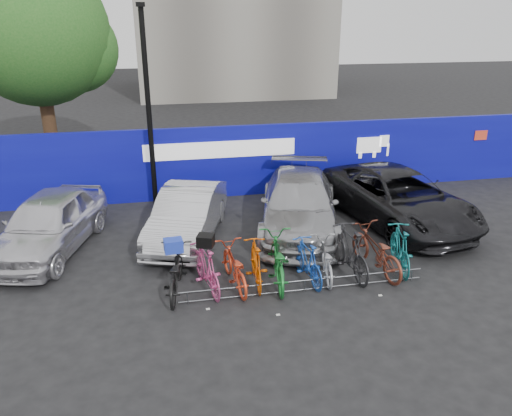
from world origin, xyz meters
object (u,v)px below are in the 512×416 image
object	(u,v)px
bike_7	(350,251)
bike_4	(277,260)
lamppost	(148,105)
car_3	(398,197)
bike_1	(207,268)
bike_5	(307,261)
bike_9	(400,248)
bike_2	(234,267)
car_2	(299,204)
tree	(43,36)
bike_rack	(305,285)
car_0	(49,223)
bike_3	(256,263)
bike_6	(325,259)
car_1	(187,214)
bike_8	(376,251)
bike_0	(175,272)

from	to	relation	value
bike_7	bike_4	bearing A→B (deg)	-2.85
lamppost	car_3	size ratio (longest dim) A/B	1.10
bike_1	bike_5	size ratio (longest dim) A/B	1.08
bike_9	bike_2	bearing A→B (deg)	13.26
car_2	bike_5	world-z (taller)	car_2
tree	bike_rack	world-z (taller)	tree
car_0	bike_3	bearing A→B (deg)	-13.34
bike_1	bike_4	xyz separation A→B (m)	(1.62, 0.02, 0.02)
car_2	car_3	size ratio (longest dim) A/B	0.94
bike_5	bike_6	world-z (taller)	bike_5
car_1	bike_6	size ratio (longest dim) A/B	2.48
bike_rack	bike_4	size ratio (longest dim) A/B	2.65
car_0	bike_1	bearing A→B (deg)	-20.57
car_2	bike_8	distance (m)	3.04
bike_2	bike_4	bearing A→B (deg)	173.40
tree	car_3	distance (m)	13.56
lamppost	bike_6	world-z (taller)	lamppost
bike_2	tree	bearing A→B (deg)	-69.42
car_2	bike_4	xyz separation A→B (m)	(-1.33, -2.86, -0.21)
bike_rack	bike_4	bearing A→B (deg)	131.92
bike_rack	car_2	size ratio (longest dim) A/B	1.07
car_3	bike_0	bearing A→B (deg)	-167.25
bike_1	bike_9	world-z (taller)	bike_9
tree	bike_0	bearing A→B (deg)	-68.69
bike_2	bike_4	xyz separation A→B (m)	(1.00, 0.01, 0.07)
bike_0	bike_4	xyz separation A→B (m)	(2.32, 0.05, 0.04)
bike_9	car_1	bearing A→B (deg)	-17.19
bike_9	bike_8	bearing A→B (deg)	13.00
bike_2	car_0	bearing A→B (deg)	-39.13
car_2	bike_7	size ratio (longest dim) A/B	2.63
tree	car_0	bearing A→B (deg)	-83.32
bike_0	car_0	bearing A→B (deg)	-33.44
car_0	bike_0	world-z (taller)	car_0
car_2	bike_0	xyz separation A→B (m)	(-3.64, -2.91, -0.25)
car_0	bike_rack	bearing A→B (deg)	-13.60
bike_2	bike_9	distance (m)	4.06
car_0	car_1	distance (m)	3.57
car_1	bike_8	distance (m)	5.12
tree	lamppost	size ratio (longest dim) A/B	1.28
bike_3	car_3	bearing A→B (deg)	-145.98
car_3	bike_9	bearing A→B (deg)	-124.83
tree	car_0	world-z (taller)	tree
lamppost	car_1	world-z (taller)	lamppost
bike_6	bike_2	bearing A→B (deg)	9.42
tree	bike_1	xyz separation A→B (m)	(4.65, -10.12, -4.53)
bike_7	bike_9	distance (m)	1.29
car_0	tree	bearing A→B (deg)	112.43
bike_6	bike_7	world-z (taller)	bike_7
bike_rack	bike_1	size ratio (longest dim) A/B	3.12
bike_9	car_3	bearing A→B (deg)	-101.88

